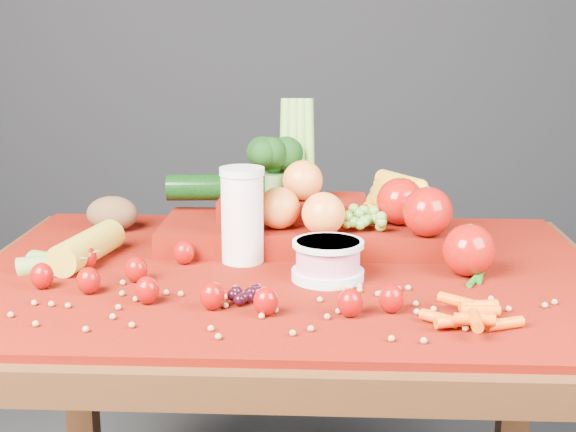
{
  "coord_description": "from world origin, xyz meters",
  "views": [
    {
      "loc": [
        0.06,
        -1.3,
        1.17
      ],
      "look_at": [
        0.0,
        0.02,
        0.85
      ],
      "focal_mm": 50.0,
      "sensor_mm": 36.0,
      "label": 1
    }
  ],
  "objects_px": {
    "table": "(287,328)",
    "yogurt_bowl": "(328,259)",
    "milk_glass": "(242,212)",
    "produce_mound": "(321,214)"
  },
  "relations": [
    {
      "from": "produce_mound",
      "to": "yogurt_bowl",
      "type": "bearing_deg",
      "value": -86.28
    },
    {
      "from": "yogurt_bowl",
      "to": "produce_mound",
      "type": "height_order",
      "value": "produce_mound"
    },
    {
      "from": "milk_glass",
      "to": "yogurt_bowl",
      "type": "distance_m",
      "value": 0.18
    },
    {
      "from": "table",
      "to": "yogurt_bowl",
      "type": "xyz_separation_m",
      "value": [
        0.07,
        -0.05,
        0.14
      ]
    },
    {
      "from": "table",
      "to": "milk_glass",
      "type": "relative_size",
      "value": 6.6
    },
    {
      "from": "milk_glass",
      "to": "yogurt_bowl",
      "type": "relative_size",
      "value": 1.41
    },
    {
      "from": "table",
      "to": "yogurt_bowl",
      "type": "relative_size",
      "value": 9.27
    },
    {
      "from": "yogurt_bowl",
      "to": "produce_mound",
      "type": "xyz_separation_m",
      "value": [
        -0.01,
        0.2,
        0.03
      ]
    },
    {
      "from": "milk_glass",
      "to": "produce_mound",
      "type": "bearing_deg",
      "value": 38.36
    },
    {
      "from": "table",
      "to": "yogurt_bowl",
      "type": "bearing_deg",
      "value": -36.9
    }
  ]
}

